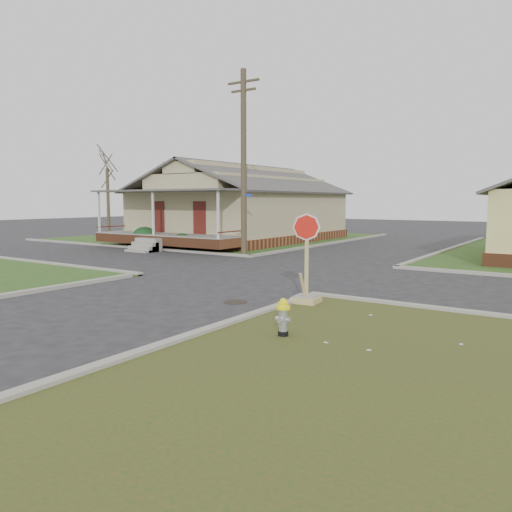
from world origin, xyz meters
The scene contains 11 objects.
ground centered at (0.00, 0.00, 0.00)m, with size 120.00×120.00×0.00m, color #252527.
verge_far_left centered at (-13.00, 18.00, 0.03)m, with size 19.00×19.00×0.05m, color #284B1B.
curbs centered at (0.00, 5.00, 0.00)m, with size 80.00×40.00×0.12m, color gray, non-canonical shape.
manhole centered at (2.20, -0.50, 0.01)m, with size 0.64×0.64×0.01m, color black.
corner_house centered at (-10.00, 16.68, 2.28)m, with size 10.10×15.50×5.30m.
utility_pole centered at (-4.20, 8.90, 4.66)m, with size 1.80×0.28×9.00m.
tree_far_left centered at (-18.00, 12.00, 2.50)m, with size 0.22×0.22×4.90m, color #3E3424.
fire_hydrant centered at (5.09, -2.81, 0.47)m, with size 0.28×0.28×0.76m.
stop_sign centered at (3.93, 0.31, 0.56)m, with size 0.67×0.65×2.36m.
hedge_left centered at (-11.49, 9.18, 0.63)m, with size 1.51×1.24×1.15m, color #163D1C.
hedge_right centered at (-8.56, 9.17, 0.53)m, with size 1.27×1.04×0.97m, color #163D1C.
Camera 1 is at (10.07, -11.18, 2.73)m, focal length 35.00 mm.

